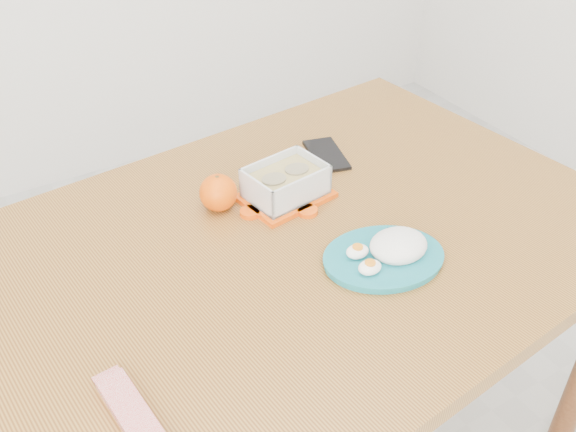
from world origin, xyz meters
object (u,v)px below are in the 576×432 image
dining_table (288,273)px  food_container (286,183)px  orange_fruit (218,193)px  smartphone (326,155)px  rice_plate (389,252)px

dining_table → food_container: 0.19m
orange_fruit → smartphone: orange_fruit is taller
rice_plate → smartphone: 0.39m
orange_fruit → smartphone: (0.31, 0.06, -0.04)m
orange_fruit → smartphone: 0.32m
food_container → rice_plate: 0.28m
orange_fruit → food_container: bearing=-15.8°
food_container → orange_fruit: orange_fruit is taller
food_container → orange_fruit: bearing=155.8°
dining_table → rice_plate: bearing=-54.5°
dining_table → food_container: bearing=54.8°
rice_plate → smartphone: (0.11, 0.38, -0.02)m
dining_table → orange_fruit: orange_fruit is taller
smartphone → rice_plate: bearing=-91.6°
dining_table → food_container: food_container is taller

